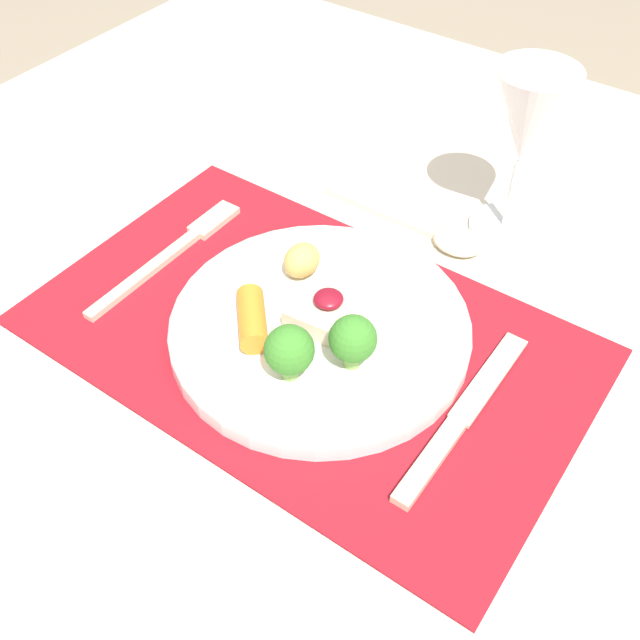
# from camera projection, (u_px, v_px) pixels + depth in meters

# --- Properties ---
(dining_table) EXTENTS (1.22, 1.21, 0.78)m
(dining_table) POSITION_uv_depth(u_px,v_px,m) (308.00, 398.00, 0.75)
(dining_table) COLOR beige
(dining_table) RESTS_ON ground_plane
(placemat) EXTENTS (0.50, 0.31, 0.00)m
(placemat) POSITION_uv_depth(u_px,v_px,m) (307.00, 336.00, 0.68)
(placemat) COLOR maroon
(placemat) RESTS_ON dining_table
(dinner_plate) EXTENTS (0.27, 0.27, 0.07)m
(dinner_plate) POSITION_uv_depth(u_px,v_px,m) (319.00, 326.00, 0.67)
(dinner_plate) COLOR white
(dinner_plate) RESTS_ON placemat
(fork) EXTENTS (0.02, 0.21, 0.01)m
(fork) POSITION_uv_depth(u_px,v_px,m) (176.00, 249.00, 0.76)
(fork) COLOR beige
(fork) RESTS_ON placemat
(knife) EXTENTS (0.02, 0.21, 0.01)m
(knife) POSITION_uv_depth(u_px,v_px,m) (456.00, 425.00, 0.61)
(knife) COLOR beige
(knife) RESTS_ON placemat
(spoon) EXTENTS (0.19, 0.04, 0.02)m
(spoon) POSITION_uv_depth(u_px,v_px,m) (441.00, 235.00, 0.77)
(spoon) COLOR beige
(spoon) RESTS_ON dining_table
(wine_glass_near) EXTENTS (0.08, 0.08, 0.18)m
(wine_glass_near) POSITION_uv_depth(u_px,v_px,m) (527.00, 125.00, 0.70)
(wine_glass_near) COLOR white
(wine_glass_near) RESTS_ON dining_table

